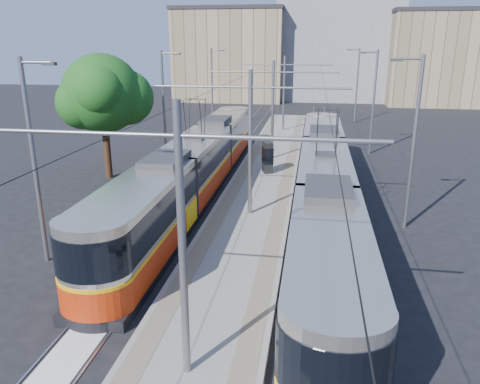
# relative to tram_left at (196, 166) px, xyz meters

# --- Properties ---
(ground) EXTENTS (160.00, 160.00, 0.00)m
(ground) POSITION_rel_tram_left_xyz_m (3.60, -11.53, -1.71)
(ground) COLOR black
(ground) RESTS_ON ground
(platform) EXTENTS (4.00, 50.00, 0.30)m
(platform) POSITION_rel_tram_left_xyz_m (3.60, 5.47, -1.56)
(platform) COLOR gray
(platform) RESTS_ON ground
(tactile_strip_left) EXTENTS (0.70, 50.00, 0.01)m
(tactile_strip_left) POSITION_rel_tram_left_xyz_m (2.15, 5.47, -1.40)
(tactile_strip_left) COLOR gray
(tactile_strip_left) RESTS_ON platform
(tactile_strip_right) EXTENTS (0.70, 50.00, 0.01)m
(tactile_strip_right) POSITION_rel_tram_left_xyz_m (5.05, 5.47, -1.40)
(tactile_strip_right) COLOR gray
(tactile_strip_right) RESTS_ON platform
(rails) EXTENTS (8.71, 70.00, 0.03)m
(rails) POSITION_rel_tram_left_xyz_m (3.60, 5.47, -1.69)
(rails) COLOR gray
(rails) RESTS_ON ground
(track_arrow) EXTENTS (1.20, 5.00, 0.01)m
(track_arrow) POSITION_rel_tram_left_xyz_m (-0.00, -14.53, -1.70)
(track_arrow) COLOR silver
(track_arrow) RESTS_ON ground
(tram_left) EXTENTS (2.43, 28.13, 5.50)m
(tram_left) POSITION_rel_tram_left_xyz_m (0.00, 0.00, 0.00)
(tram_left) COLOR black
(tram_left) RESTS_ON ground
(tram_right) EXTENTS (2.43, 29.28, 5.50)m
(tram_right) POSITION_rel_tram_left_xyz_m (7.20, -3.26, 0.15)
(tram_right) COLOR black
(tram_right) RESTS_ON ground
(catenary) EXTENTS (9.20, 70.00, 7.00)m
(catenary) POSITION_rel_tram_left_xyz_m (3.60, 2.62, 2.81)
(catenary) COLOR slate
(catenary) RESTS_ON platform
(street_lamps) EXTENTS (15.18, 38.22, 8.00)m
(street_lamps) POSITION_rel_tram_left_xyz_m (3.60, 9.47, 2.47)
(street_lamps) COLOR slate
(street_lamps) RESTS_ON ground
(shelter) EXTENTS (0.86, 1.06, 2.02)m
(shelter) POSITION_rel_tram_left_xyz_m (3.68, 4.37, -0.35)
(shelter) COLOR black
(shelter) RESTS_ON platform
(tree) EXTENTS (5.43, 5.02, 7.90)m
(tree) POSITION_rel_tram_left_xyz_m (-6.26, 2.78, 3.63)
(tree) COLOR #382314
(tree) RESTS_ON ground
(building_left) EXTENTS (16.32, 12.24, 13.48)m
(building_left) POSITION_rel_tram_left_xyz_m (-6.40, 48.47, 5.04)
(building_left) COLOR #9C8469
(building_left) RESTS_ON ground
(building_centre) EXTENTS (18.36, 14.28, 15.10)m
(building_centre) POSITION_rel_tram_left_xyz_m (9.60, 52.47, 5.85)
(building_centre) COLOR gray
(building_centre) RESTS_ON ground
(building_right) EXTENTS (14.28, 10.20, 12.90)m
(building_right) POSITION_rel_tram_left_xyz_m (23.60, 46.47, 4.75)
(building_right) COLOR #9C8469
(building_right) RESTS_ON ground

